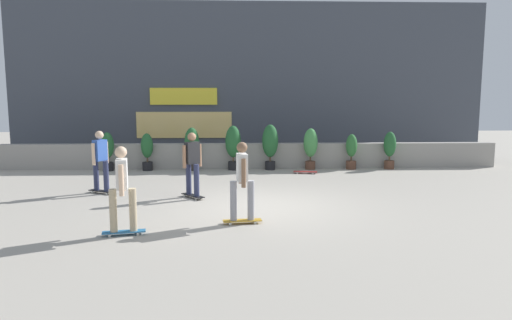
{
  "coord_description": "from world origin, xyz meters",
  "views": [
    {
      "loc": [
        -0.52,
        -11.21,
        2.62
      ],
      "look_at": [
        0.0,
        1.5,
        0.9
      ],
      "focal_mm": 33.34,
      "sensor_mm": 36.0,
      "label": 1
    }
  ],
  "objects_px": {
    "potted_plant_6": "(351,150)",
    "skater_foreground": "(242,179)",
    "potted_plant_7": "(390,148)",
    "potted_plant_0": "(108,149)",
    "skateboard_near_camera": "(305,172)",
    "potted_plant_1": "(147,150)",
    "skater_far_left": "(122,186)",
    "skater_by_wall_left": "(100,159)",
    "potted_plant_2": "(192,145)",
    "potted_plant_3": "(233,144)",
    "potted_plant_4": "(270,143)",
    "skater_mid_plaza": "(192,162)",
    "potted_plant_5": "(311,146)"
  },
  "relations": [
    {
      "from": "potted_plant_6",
      "to": "skater_foreground",
      "type": "relative_size",
      "value": 0.74
    },
    {
      "from": "potted_plant_7",
      "to": "potted_plant_0",
      "type": "bearing_deg",
      "value": 180.0
    },
    {
      "from": "skater_foreground",
      "to": "skateboard_near_camera",
      "type": "xyz_separation_m",
      "value": [
        2.22,
        6.28,
        -0.88
      ]
    },
    {
      "from": "potted_plant_1",
      "to": "skateboard_near_camera",
      "type": "bearing_deg",
      "value": -9.48
    },
    {
      "from": "potted_plant_7",
      "to": "skater_far_left",
      "type": "bearing_deg",
      "value": -134.01
    },
    {
      "from": "potted_plant_0",
      "to": "skater_by_wall_left",
      "type": "distance_m",
      "value": 4.07
    },
    {
      "from": "potted_plant_2",
      "to": "skater_far_left",
      "type": "xyz_separation_m",
      "value": [
        -0.57,
        -7.92,
        0.06
      ]
    },
    {
      "from": "potted_plant_3",
      "to": "skateboard_near_camera",
      "type": "relative_size",
      "value": 1.92
    },
    {
      "from": "potted_plant_1",
      "to": "skater_foreground",
      "type": "relative_size",
      "value": 0.78
    },
    {
      "from": "potted_plant_7",
      "to": "skater_foreground",
      "type": "xyz_separation_m",
      "value": [
        -5.4,
        -7.19,
        0.18
      ]
    },
    {
      "from": "potted_plant_2",
      "to": "potted_plant_0",
      "type": "bearing_deg",
      "value": 180.0
    },
    {
      "from": "potted_plant_1",
      "to": "skater_far_left",
      "type": "distance_m",
      "value": 7.99
    },
    {
      "from": "potted_plant_4",
      "to": "skateboard_near_camera",
      "type": "distance_m",
      "value": 1.71
    },
    {
      "from": "potted_plant_2",
      "to": "potted_plant_7",
      "type": "xyz_separation_m",
      "value": [
        7.08,
        0.0,
        -0.12
      ]
    },
    {
      "from": "potted_plant_7",
      "to": "skater_by_wall_left",
      "type": "xyz_separation_m",
      "value": [
        -9.16,
        -3.97,
        0.18
      ]
    },
    {
      "from": "skater_far_left",
      "to": "potted_plant_4",
      "type": "bearing_deg",
      "value": 67.14
    },
    {
      "from": "potted_plant_3",
      "to": "potted_plant_4",
      "type": "height_order",
      "value": "potted_plant_4"
    },
    {
      "from": "potted_plant_1",
      "to": "skater_mid_plaza",
      "type": "bearing_deg",
      "value": -66.62
    },
    {
      "from": "potted_plant_4",
      "to": "potted_plant_5",
      "type": "height_order",
      "value": "potted_plant_4"
    },
    {
      "from": "potted_plant_3",
      "to": "potted_plant_5",
      "type": "bearing_deg",
      "value": -0.0
    },
    {
      "from": "potted_plant_1",
      "to": "potted_plant_3",
      "type": "relative_size",
      "value": 0.83
    },
    {
      "from": "potted_plant_5",
      "to": "skater_by_wall_left",
      "type": "distance_m",
      "value": 7.45
    },
    {
      "from": "potted_plant_7",
      "to": "potted_plant_4",
      "type": "bearing_deg",
      "value": 180.0
    },
    {
      "from": "skater_by_wall_left",
      "to": "potted_plant_5",
      "type": "bearing_deg",
      "value": 32.24
    },
    {
      "from": "skater_mid_plaza",
      "to": "potted_plant_3",
      "type": "bearing_deg",
      "value": 77.69
    },
    {
      "from": "potted_plant_0",
      "to": "skater_foreground",
      "type": "height_order",
      "value": "skater_foreground"
    },
    {
      "from": "potted_plant_4",
      "to": "skateboard_near_camera",
      "type": "relative_size",
      "value": 1.96
    },
    {
      "from": "potted_plant_5",
      "to": "potted_plant_4",
      "type": "bearing_deg",
      "value": 180.0
    },
    {
      "from": "skateboard_near_camera",
      "to": "potted_plant_0",
      "type": "bearing_deg",
      "value": 172.4
    },
    {
      "from": "skater_foreground",
      "to": "potted_plant_2",
      "type": "bearing_deg",
      "value": 103.19
    },
    {
      "from": "potted_plant_5",
      "to": "potted_plant_6",
      "type": "distance_m",
      "value": 1.49
    },
    {
      "from": "potted_plant_5",
      "to": "skater_foreground",
      "type": "bearing_deg",
      "value": -109.38
    },
    {
      "from": "potted_plant_7",
      "to": "skater_mid_plaza",
      "type": "relative_size",
      "value": 0.79
    },
    {
      "from": "potted_plant_3",
      "to": "skater_foreground",
      "type": "height_order",
      "value": "skater_foreground"
    },
    {
      "from": "potted_plant_2",
      "to": "potted_plant_4",
      "type": "relative_size",
      "value": 0.94
    },
    {
      "from": "skater_foreground",
      "to": "skateboard_near_camera",
      "type": "relative_size",
      "value": 2.06
    },
    {
      "from": "potted_plant_7",
      "to": "skater_mid_plaza",
      "type": "height_order",
      "value": "skater_mid_plaza"
    },
    {
      "from": "potted_plant_0",
      "to": "potted_plant_4",
      "type": "distance_m",
      "value": 5.72
    },
    {
      "from": "potted_plant_4",
      "to": "skater_by_wall_left",
      "type": "bearing_deg",
      "value": -140.69
    },
    {
      "from": "potted_plant_1",
      "to": "potted_plant_7",
      "type": "bearing_deg",
      "value": 0.0
    },
    {
      "from": "skater_far_left",
      "to": "potted_plant_5",
      "type": "bearing_deg",
      "value": 58.87
    },
    {
      "from": "potted_plant_3",
      "to": "potted_plant_7",
      "type": "relative_size",
      "value": 1.17
    },
    {
      "from": "potted_plant_1",
      "to": "skater_foreground",
      "type": "xyz_separation_m",
      "value": [
        3.26,
        -7.19,
        0.21
      ]
    },
    {
      "from": "skater_far_left",
      "to": "potted_plant_6",
      "type": "bearing_deg",
      "value": 51.67
    },
    {
      "from": "skater_mid_plaza",
      "to": "skater_foreground",
      "type": "relative_size",
      "value": 1.0
    },
    {
      "from": "skater_mid_plaza",
      "to": "skateboard_near_camera",
      "type": "relative_size",
      "value": 2.06
    },
    {
      "from": "potted_plant_5",
      "to": "skater_mid_plaza",
      "type": "relative_size",
      "value": 0.87
    },
    {
      "from": "skateboard_near_camera",
      "to": "skater_mid_plaza",
      "type": "bearing_deg",
      "value": -132.81
    },
    {
      "from": "potted_plant_3",
      "to": "potted_plant_6",
      "type": "distance_m",
      "value": 4.25
    },
    {
      "from": "potted_plant_5",
      "to": "skateboard_near_camera",
      "type": "distance_m",
      "value": 1.25
    }
  ]
}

